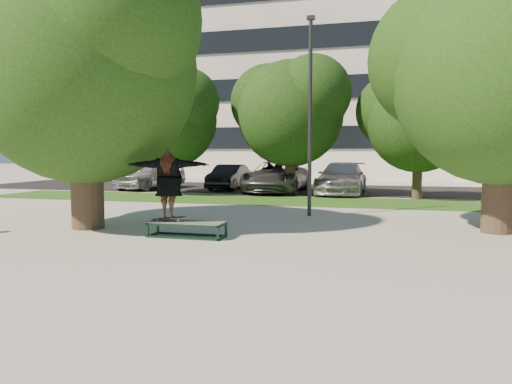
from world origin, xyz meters
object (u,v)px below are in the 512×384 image
(car_dark, at_px, (229,177))
(car_grey, at_px, (276,177))
(tree_right, at_px, (499,65))
(lamppost, at_px, (310,114))
(grind_box, at_px, (187,229))
(car_silver_a, at_px, (151,175))
(car_silver_b, at_px, (342,178))
(tree_left, at_px, (83,58))

(car_dark, height_order, car_grey, car_grey)
(tree_right, relative_size, car_dark, 1.63)
(lamppost, xyz_separation_m, grind_box, (-2.16, -4.61, -2.96))
(car_grey, bearing_deg, car_silver_a, 175.55)
(car_grey, distance_m, car_silver_b, 3.19)
(tree_left, height_order, car_dark, tree_left)
(grind_box, xyz_separation_m, car_silver_a, (-7.84, 13.54, 0.58))
(grind_box, bearing_deg, car_grey, 93.67)
(tree_right, relative_size, car_silver_a, 1.43)
(tree_right, distance_m, car_dark, 16.42)
(tree_left, distance_m, car_silver_b, 14.05)
(car_dark, height_order, car_silver_b, car_silver_b)
(car_grey, bearing_deg, tree_left, -101.42)
(lamppost, distance_m, grind_box, 5.89)
(tree_right, xyz_separation_m, grind_box, (-7.08, -2.69, -3.90))
(tree_right, bearing_deg, car_silver_b, 114.40)
(tree_right, relative_size, grind_box, 3.62)
(car_dark, relative_size, car_silver_b, 0.77)
(car_silver_a, bearing_deg, tree_right, -25.16)
(tree_right, height_order, lamppost, tree_right)
(tree_right, bearing_deg, car_silver_a, 143.99)
(car_silver_b, bearing_deg, tree_left, -113.03)
(car_dark, distance_m, car_silver_b, 6.28)
(car_silver_a, relative_size, car_dark, 1.14)
(lamppost, height_order, car_silver_b, lamppost)
(lamppost, bearing_deg, car_dark, 120.79)
(tree_right, height_order, car_dark, tree_right)
(car_grey, bearing_deg, lamppost, -71.51)
(lamppost, height_order, car_silver_a, lamppost)
(tree_left, xyz_separation_m, car_silver_b, (5.48, 12.41, -3.67))
(tree_left, height_order, car_silver_b, tree_left)
(tree_left, distance_m, car_silver_a, 14.15)
(car_dark, bearing_deg, tree_right, -48.25)
(car_silver_a, xyz_separation_m, car_grey, (7.00, -0.43, -0.00))
(tree_left, distance_m, lamppost, 6.70)
(tree_left, height_order, car_silver_a, tree_left)
(lamppost, relative_size, car_grey, 1.10)
(car_silver_b, bearing_deg, lamppost, -90.48)
(grind_box, xyz_separation_m, car_dark, (-3.76, 14.55, 0.47))
(tree_left, xyz_separation_m, lamppost, (5.29, 3.91, -1.27))
(car_silver_a, relative_size, car_grey, 0.82)
(lamppost, bearing_deg, car_silver_a, 138.24)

